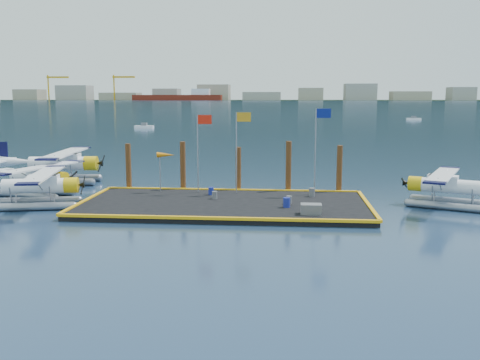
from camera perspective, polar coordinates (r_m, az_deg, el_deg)
The scene contains 23 objects.
ground at distance 37.88m, azimuth -1.67°, elevation -2.98°, with size 4000.00×4000.00×0.00m, color #182A49.
dock at distance 37.84m, azimuth -1.67°, elevation -2.68°, with size 20.00×10.00×0.40m, color black.
dock_bumpers at distance 37.78m, azimuth -1.67°, elevation -2.25°, with size 20.25×10.25×0.18m, color #F0A90E, non-canonical shape.
far_backdrop at distance 1789.89m, azimuth 12.71°, elevation 8.83°, with size 3050.00×2050.00×810.00m.
seaplane_a at distance 40.31m, azimuth -20.71°, elevation -0.80°, with size 8.38×9.10×3.22m.
seaplane_b at distance 44.80m, azimuth -20.78°, elevation 0.10°, with size 8.32×8.91×3.18m.
seaplane_c at distance 50.64m, azimuth -18.52°, elevation 1.48°, with size 9.67×10.67×3.78m.
seaplane_d at distance 40.57m, azimuth 21.27°, elevation -0.82°, with size 8.21×8.65×3.15m.
drum_0 at distance 39.06m, azimuth -2.73°, elevation -1.61°, with size 0.39×0.39×0.55m, color #5A5A5F.
drum_1 at distance 36.18m, azimuth 4.99°, elevation -2.40°, with size 0.47×0.47×0.66m, color navy.
drum_2 at distance 37.32m, azimuth 5.25°, elevation -2.13°, with size 0.40×0.40×0.56m, color #5A5A5F.
drum_4 at distance 40.27m, azimuth 7.68°, elevation -1.30°, with size 0.45×0.45×0.63m, color #5A5A5F.
drum_5 at distance 40.66m, azimuth -3.11°, elevation -1.18°, with size 0.40×0.40×0.57m, color navy.
crate at distance 34.26m, azimuth 7.59°, elevation -3.09°, with size 1.32×0.88×0.66m, color #5A5A5F.
flagpole_red at distance 41.28m, azimuth -4.26°, elevation 4.16°, with size 1.14×0.08×6.00m.
flagpole_yellow at distance 40.90m, azimuth -0.10°, elevation 4.30°, with size 1.14×0.08×6.20m.
flagpole_blue at distance 40.79m, azimuth 8.34°, elevation 4.44°, with size 1.14×0.08×6.50m.
windsock at distance 41.92m, azimuth -7.93°, elevation 2.57°, with size 1.40×0.44×3.12m.
piling_0 at distance 44.49m, azimuth -11.80°, elevation 1.24°, with size 0.44×0.44×4.00m, color #482814.
piling_1 at distance 43.40m, azimuth -6.11°, elevation 1.32°, with size 0.44×0.44×4.20m, color #482814.
piling_2 at distance 42.79m, azimuth -0.18°, elevation 0.99°, with size 0.44×0.44×3.80m, color #482814.
piling_3 at distance 42.59m, azimuth 5.19°, elevation 1.26°, with size 0.44×0.44×4.30m, color #482814.
piling_4 at distance 42.81m, azimuth 10.55°, elevation 0.98°, with size 0.44×0.44×4.00m, color #482814.
Camera 1 is at (4.32, -36.80, 7.86)m, focal length 40.00 mm.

